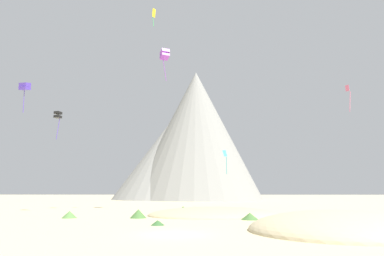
{
  "coord_description": "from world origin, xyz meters",
  "views": [
    {
      "loc": [
        2.05,
        -26.78,
        3.38
      ],
      "look_at": [
        0.23,
        43.61,
        16.32
      ],
      "focal_mm": 31.42,
      "sensor_mm": 36.0,
      "label": 1
    }
  ],
  "objects_px": {
    "bush_near_right": "(138,214)",
    "kite_violet_mid": "(165,55)",
    "bush_low_patch": "(69,214)",
    "kite_yellow_high": "(154,14)",
    "bush_near_left": "(250,216)",
    "kite_black_mid": "(58,115)",
    "bush_scatter_east": "(183,210)",
    "rock_massif": "(188,142)",
    "kite_cyan_low": "(225,157)",
    "bush_far_left": "(158,223)",
    "kite_rainbow_mid": "(348,94)",
    "kite_indigo_mid": "(25,87)"
  },
  "relations": [
    {
      "from": "bush_near_right",
      "to": "kite_violet_mid",
      "type": "bearing_deg",
      "value": 80.64
    },
    {
      "from": "bush_low_patch",
      "to": "kite_yellow_high",
      "type": "height_order",
      "value": "kite_yellow_high"
    },
    {
      "from": "bush_near_left",
      "to": "kite_black_mid",
      "type": "distance_m",
      "value": 32.36
    },
    {
      "from": "bush_scatter_east",
      "to": "rock_massif",
      "type": "distance_m",
      "value": 74.36
    },
    {
      "from": "kite_black_mid",
      "to": "bush_scatter_east",
      "type": "bearing_deg",
      "value": -73.6
    },
    {
      "from": "kite_cyan_low",
      "to": "kite_yellow_high",
      "type": "distance_m",
      "value": 28.1
    },
    {
      "from": "bush_far_left",
      "to": "kite_cyan_low",
      "type": "bearing_deg",
      "value": 73.4
    },
    {
      "from": "bush_far_left",
      "to": "bush_near_left",
      "type": "relative_size",
      "value": 0.66
    },
    {
      "from": "kite_violet_mid",
      "to": "kite_rainbow_mid",
      "type": "relative_size",
      "value": 1.26
    },
    {
      "from": "kite_indigo_mid",
      "to": "kite_violet_mid",
      "type": "xyz_separation_m",
      "value": [
        19.94,
        5.27,
        6.99
      ]
    },
    {
      "from": "bush_far_left",
      "to": "bush_near_right",
      "type": "bearing_deg",
      "value": 112.51
    },
    {
      "from": "kite_black_mid",
      "to": "kite_cyan_low",
      "type": "bearing_deg",
      "value": -46.48
    },
    {
      "from": "rock_massif",
      "to": "kite_rainbow_mid",
      "type": "distance_m",
      "value": 75.9
    },
    {
      "from": "bush_near_right",
      "to": "rock_massif",
      "type": "xyz_separation_m",
      "value": [
        2.95,
        79.38,
        20.05
      ]
    },
    {
      "from": "bush_low_patch",
      "to": "bush_scatter_east",
      "type": "xyz_separation_m",
      "value": [
        13.33,
        7.98,
        0.1
      ]
    },
    {
      "from": "rock_massif",
      "to": "bush_near_left",
      "type": "bearing_deg",
      "value": -82.85
    },
    {
      "from": "rock_massif",
      "to": "kite_indigo_mid",
      "type": "distance_m",
      "value": 77.18
    },
    {
      "from": "bush_near_left",
      "to": "kite_cyan_low",
      "type": "distance_m",
      "value": 24.81
    },
    {
      "from": "kite_cyan_low",
      "to": "kite_yellow_high",
      "type": "height_order",
      "value": "kite_yellow_high"
    },
    {
      "from": "bush_far_left",
      "to": "bush_near_right",
      "type": "relative_size",
      "value": 0.68
    },
    {
      "from": "kite_rainbow_mid",
      "to": "bush_near_left",
      "type": "bearing_deg",
      "value": -55.06
    },
    {
      "from": "kite_rainbow_mid",
      "to": "kite_violet_mid",
      "type": "bearing_deg",
      "value": -90.44
    },
    {
      "from": "bush_low_patch",
      "to": "kite_black_mid",
      "type": "relative_size",
      "value": 0.42
    },
    {
      "from": "bush_near_right",
      "to": "rock_massif",
      "type": "distance_m",
      "value": 81.92
    },
    {
      "from": "bush_near_right",
      "to": "kite_cyan_low",
      "type": "bearing_deg",
      "value": 60.13
    },
    {
      "from": "bush_low_patch",
      "to": "bush_near_right",
      "type": "height_order",
      "value": "bush_near_right"
    },
    {
      "from": "rock_massif",
      "to": "kite_cyan_low",
      "type": "distance_m",
      "value": 59.96
    },
    {
      "from": "bush_near_left",
      "to": "kite_black_mid",
      "type": "xyz_separation_m",
      "value": [
        -27.36,
        9.88,
        14.15
      ]
    },
    {
      "from": "bush_far_left",
      "to": "kite_violet_mid",
      "type": "bearing_deg",
      "value": 95.14
    },
    {
      "from": "bush_far_left",
      "to": "bush_scatter_east",
      "type": "height_order",
      "value": "bush_scatter_east"
    },
    {
      "from": "bush_near_right",
      "to": "kite_cyan_low",
      "type": "relative_size",
      "value": 0.45
    },
    {
      "from": "bush_low_patch",
      "to": "kite_violet_mid",
      "type": "height_order",
      "value": "kite_violet_mid"
    },
    {
      "from": "kite_indigo_mid",
      "to": "kite_rainbow_mid",
      "type": "xyz_separation_m",
      "value": [
        48.42,
        3.39,
        -0.43
      ]
    },
    {
      "from": "bush_scatter_east",
      "to": "bush_near_left",
      "type": "distance_m",
      "value": 12.67
    },
    {
      "from": "bush_scatter_east",
      "to": "kite_yellow_high",
      "type": "relative_size",
      "value": 0.71
    },
    {
      "from": "bush_far_left",
      "to": "kite_rainbow_mid",
      "type": "relative_size",
      "value": 0.32
    },
    {
      "from": "kite_indigo_mid",
      "to": "kite_rainbow_mid",
      "type": "height_order",
      "value": "kite_rainbow_mid"
    },
    {
      "from": "kite_violet_mid",
      "to": "kite_yellow_high",
      "type": "height_order",
      "value": "kite_yellow_high"
    },
    {
      "from": "kite_indigo_mid",
      "to": "kite_black_mid",
      "type": "height_order",
      "value": "kite_indigo_mid"
    },
    {
      "from": "bush_far_left",
      "to": "rock_massif",
      "type": "height_order",
      "value": "rock_massif"
    },
    {
      "from": "rock_massif",
      "to": "kite_cyan_low",
      "type": "xyz_separation_m",
      "value": [
        9.23,
        -58.18,
        -11.2
      ]
    },
    {
      "from": "rock_massif",
      "to": "kite_cyan_low",
      "type": "relative_size",
      "value": 13.47
    },
    {
      "from": "bush_far_left",
      "to": "kite_yellow_high",
      "type": "distance_m",
      "value": 34.26
    },
    {
      "from": "bush_scatter_east",
      "to": "rock_massif",
      "type": "height_order",
      "value": "rock_massif"
    },
    {
      "from": "kite_black_mid",
      "to": "kite_yellow_high",
      "type": "bearing_deg",
      "value": -75.95
    },
    {
      "from": "kite_rainbow_mid",
      "to": "kite_yellow_high",
      "type": "height_order",
      "value": "kite_yellow_high"
    },
    {
      "from": "rock_massif",
      "to": "kite_violet_mid",
      "type": "xyz_separation_m",
      "value": [
        -1.22,
        -68.91,
        4.67
      ]
    },
    {
      "from": "bush_near_left",
      "to": "kite_cyan_low",
      "type": "bearing_deg",
      "value": 92.4
    },
    {
      "from": "bush_scatter_east",
      "to": "kite_yellow_high",
      "type": "distance_m",
      "value": 30.51
    },
    {
      "from": "bush_near_right",
      "to": "kite_black_mid",
      "type": "relative_size",
      "value": 0.46
    }
  ]
}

